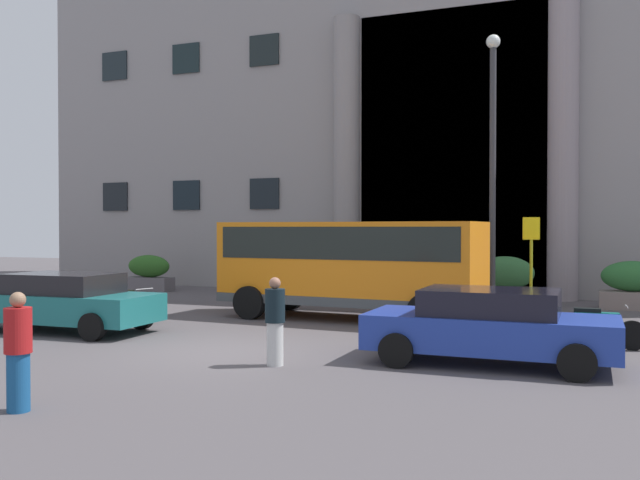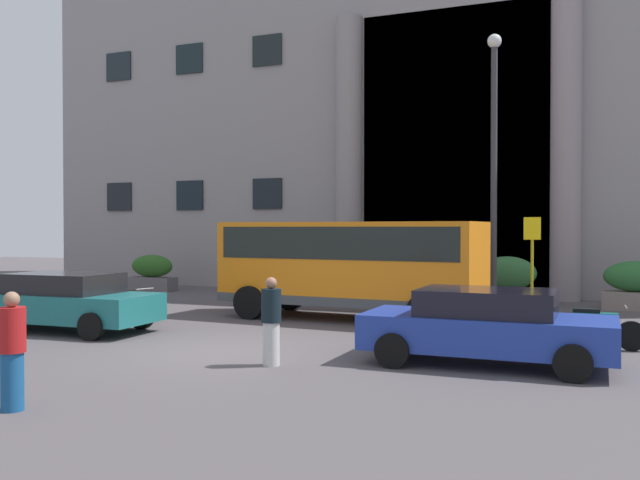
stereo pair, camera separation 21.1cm
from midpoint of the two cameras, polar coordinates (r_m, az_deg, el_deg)
The scene contains 16 objects.
ground_plane at distance 14.05m, azimuth -7.70°, elevation -9.36°, with size 80.00×64.00×0.12m, color #514C4F.
office_building_facade at distance 30.87m, azimuth 9.17°, elevation 12.71°, with size 32.17×9.75×17.48m.
orange_minibus at distance 18.54m, azimuth 2.87°, elevation -1.74°, with size 7.14×2.94×2.62m.
bus_stop_sign at distance 19.31m, azimuth 17.46°, elevation -1.32°, with size 0.44×0.08×2.75m.
hedge_planter_far_west at distance 22.87m, azimuth 15.51°, elevation -3.32°, with size 1.90×0.78×1.55m.
hedge_planter_entrance_left at distance 22.76m, azimuth 24.94°, elevation -3.51°, with size 1.90×0.89×1.47m.
hedge_planter_east at distance 27.88m, azimuth -13.55°, elevation -2.70°, with size 1.95×0.75×1.40m.
hedge_planter_west at distance 24.55m, azimuth -3.07°, elevation -3.05°, with size 1.58×0.77×1.50m.
parked_compact_extra at distance 17.53m, azimuth -20.11°, elevation -4.77°, with size 4.58×2.16×1.39m.
parked_sedan_second at distance 12.82m, azimuth 14.12°, elevation -6.91°, with size 4.39×2.01×1.36m.
motorcycle_far_end at distance 15.20m, azimuth 22.08°, elevation -6.67°, with size 1.95×0.55×0.89m.
scooter_by_planter at distance 21.61m, azimuth -22.33°, elevation -4.40°, with size 1.98×0.73×0.89m.
motorcycle_near_kerb at distance 19.03m, azimuth -15.21°, elevation -5.08°, with size 2.02×0.78×0.89m.
pedestrian_woman_with_bag at distance 10.22m, azimuth -23.61°, elevation -8.43°, with size 0.36×0.36×1.61m.
pedestrian_man_crossing at distance 12.41m, azimuth -3.57°, elevation -6.75°, with size 0.36×0.36×1.59m.
lamppost_plaza_centre at distance 20.53m, azimuth 14.51°, elevation 7.06°, with size 0.40×0.40×8.02m.
Camera 2 is at (7.03, -11.92, 2.47)m, focal length 38.62 mm.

